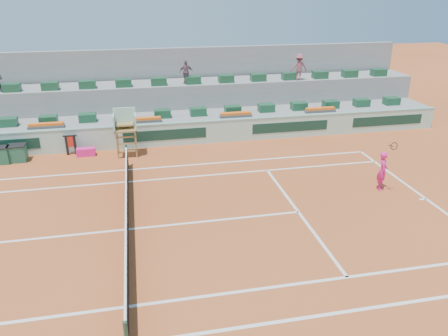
% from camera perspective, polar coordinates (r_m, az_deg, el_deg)
% --- Properties ---
extents(ground, '(90.00, 90.00, 0.00)m').
position_cam_1_polar(ground, '(16.06, -12.40, -7.84)').
color(ground, '#AD4B21').
rests_on(ground, ground).
extents(seating_tier_lower, '(36.00, 4.00, 1.20)m').
position_cam_1_polar(seating_tier_lower, '(25.69, -12.57, 5.50)').
color(seating_tier_lower, gray).
rests_on(seating_tier_lower, ground).
extents(seating_tier_upper, '(36.00, 2.40, 2.60)m').
position_cam_1_polar(seating_tier_upper, '(27.03, -12.69, 7.90)').
color(seating_tier_upper, gray).
rests_on(seating_tier_upper, ground).
extents(stadium_back_wall, '(36.00, 0.40, 4.40)m').
position_cam_1_polar(stadium_back_wall, '(28.39, -12.84, 10.47)').
color(stadium_back_wall, gray).
rests_on(stadium_back_wall, ground).
extents(player_bag, '(0.92, 0.41, 0.41)m').
position_cam_1_polar(player_bag, '(23.20, -17.59, 2.02)').
color(player_bag, '#F31F89').
rests_on(player_bag, ground).
extents(spectator_mid, '(0.82, 0.37, 1.38)m').
position_cam_1_polar(spectator_mid, '(26.22, -4.97, 12.37)').
color(spectator_mid, '#79505F').
rests_on(spectator_mid, seating_tier_upper).
extents(spectator_right, '(1.06, 0.66, 1.59)m').
position_cam_1_polar(spectator_right, '(27.53, 9.77, 12.87)').
color(spectator_right, '#924954').
rests_on(spectator_right, seating_tier_upper).
extents(court_lines, '(23.89, 11.09, 0.01)m').
position_cam_1_polar(court_lines, '(16.06, -12.40, -7.83)').
color(court_lines, white).
rests_on(court_lines, ground).
extents(tennis_net, '(0.10, 11.97, 1.10)m').
position_cam_1_polar(tennis_net, '(15.80, -12.56, -6.20)').
color(tennis_net, black).
rests_on(tennis_net, ground).
extents(advertising_hoarding, '(36.00, 0.34, 1.26)m').
position_cam_1_polar(advertising_hoarding, '(23.58, -12.52, 4.01)').
color(advertising_hoarding, '#AAD6C1').
rests_on(advertising_hoarding, ground).
extents(umpire_chair, '(1.10, 0.90, 2.40)m').
position_cam_1_polar(umpire_chair, '(22.35, -12.78, 5.39)').
color(umpire_chair, olive).
rests_on(umpire_chair, ground).
extents(seat_row_lower, '(32.90, 0.60, 0.44)m').
position_cam_1_polar(seat_row_lower, '(24.59, -12.73, 6.70)').
color(seat_row_lower, '#184A2C').
rests_on(seat_row_lower, seating_tier_lower).
extents(seat_row_upper, '(32.90, 0.60, 0.44)m').
position_cam_1_polar(seat_row_upper, '(26.11, -12.99, 10.79)').
color(seat_row_upper, '#184A2C').
rests_on(seat_row_upper, seating_tier_upper).
extents(flower_planters, '(26.80, 0.36, 0.28)m').
position_cam_1_polar(flower_planters, '(23.93, -16.32, 5.67)').
color(flower_planters, '#515151').
rests_on(flower_planters, seating_tier_lower).
extents(drink_cooler_a, '(0.84, 0.73, 0.84)m').
position_cam_1_polar(drink_cooler_a, '(23.64, -25.37, 1.78)').
color(drink_cooler_a, '#1B533D').
rests_on(drink_cooler_a, ground).
extents(drink_cooler_b, '(0.71, 0.61, 0.84)m').
position_cam_1_polar(drink_cooler_b, '(23.68, -27.01, 1.52)').
color(drink_cooler_b, '#1B533D').
rests_on(drink_cooler_b, ground).
extents(towel_rack, '(0.67, 0.11, 1.03)m').
position_cam_1_polar(towel_rack, '(23.46, -19.39, 3.06)').
color(towel_rack, black).
rests_on(towel_rack, ground).
extents(tennis_player, '(0.61, 0.92, 2.28)m').
position_cam_1_polar(tennis_player, '(19.47, 20.01, -0.31)').
color(tennis_player, '#F31F89').
rests_on(tennis_player, ground).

